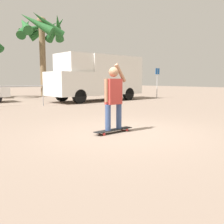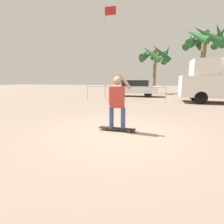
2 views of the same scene
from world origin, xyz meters
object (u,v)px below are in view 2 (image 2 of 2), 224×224
Objects in this scene: palm_tree_center_background at (155,55)px; parked_car_white at (135,88)px; person_skateboarder at (117,99)px; skateboard at (117,129)px; palm_tree_near_van at (204,40)px; flagpole at (106,46)px.

parked_car_white is at bearing -112.00° from palm_tree_center_background.
person_skateboarder is at bearing -92.04° from palm_tree_center_background.
person_skateboarder is at bearing -84.63° from parked_car_white.
skateboard is at bearing 0.00° from person_skateboarder.
palm_tree_near_van is (5.14, 14.51, 4.30)m from person_skateboarder.
person_skateboarder is (-0.00, 0.00, 0.92)m from skateboard.
parked_car_white reaches higher than skateboard.
person_skateboarder is 0.26× the size of palm_tree_near_van.
skateboard is 10.33m from flagpole.
palm_tree_near_van is (5.14, 14.51, 5.22)m from skateboard.
parked_car_white is at bearing 95.38° from skateboard.
palm_tree_center_background is at bearing 87.96° from person_skateboarder.
palm_tree_center_background is (0.54, 15.22, 3.12)m from person_skateboarder.
palm_tree_near_van is 4.80m from palm_tree_center_background.
skateboard is at bearing -109.52° from palm_tree_near_van.
person_skateboarder is at bearing -70.65° from flagpole.
palm_tree_near_van reaches higher than person_skateboarder.
skateboard is at bearing -70.64° from flagpole.
palm_tree_near_van is 0.89× the size of flagpole.
skateboard is 0.68× the size of person_skateboarder.
parked_car_white is 4.59m from flagpole.
person_skateboarder is 10.00m from flagpole.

